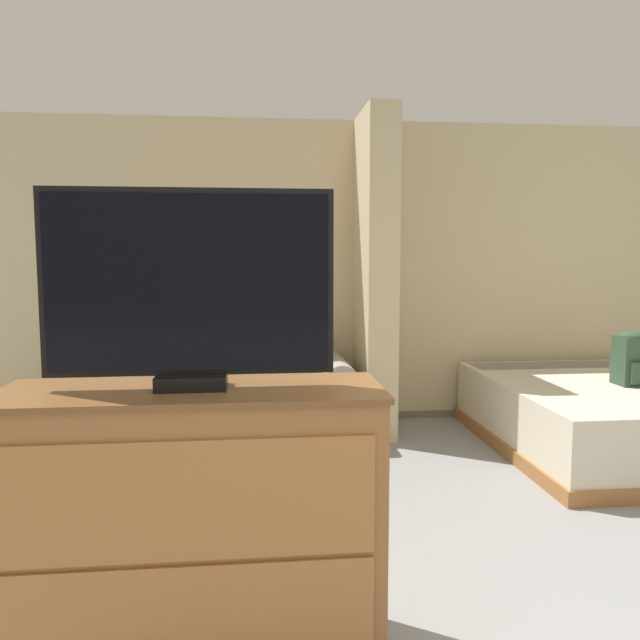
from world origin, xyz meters
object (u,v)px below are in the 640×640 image
object	(u,v)px
couch	(233,397)
tv_dresser	(195,527)
table_lamp	(90,335)
tv	(190,289)
backpack	(635,357)
coffee_table	(224,429)
bed	(607,415)

from	to	relation	value
couch	tv_dresser	world-z (taller)	tv_dresser
table_lamp	tv_dresser	xyz separation A→B (m)	(1.06, -2.85, -0.34)
tv	backpack	xyz separation A→B (m)	(2.98, 2.07, -0.62)
coffee_table	tv_dresser	xyz separation A→B (m)	(-0.02, -1.77, 0.15)
couch	tv	distance (m)	2.98
table_lamp	couch	bearing A→B (deg)	-2.53
coffee_table	tv_dresser	size ratio (longest dim) A/B	0.54
table_lamp	backpack	bearing A→B (deg)	-10.89
table_lamp	tv	xyz separation A→B (m)	(1.06, -2.85, 0.51)
bed	couch	bearing A→B (deg)	167.39
tv_dresser	tv	world-z (taller)	tv
coffee_table	backpack	size ratio (longest dim) A/B	1.78
backpack	tv	bearing A→B (deg)	-145.21
bed	backpack	distance (m)	0.49
couch	coffee_table	distance (m)	1.03
couch	coffee_table	xyz separation A→B (m)	(-0.02, -1.03, 0.02)
coffee_table	tv	world-z (taller)	tv
coffee_table	table_lamp	size ratio (longest dim) A/B	1.72
coffee_table	bed	xyz separation A→B (m)	(2.83, 0.41, -0.09)
coffee_table	bed	size ratio (longest dim) A/B	0.35
table_lamp	backpack	world-z (taller)	table_lamp
couch	tv_dresser	size ratio (longest dim) A/B	1.44
tv	backpack	distance (m)	3.68
tv_dresser	bed	size ratio (longest dim) A/B	0.65
bed	backpack	size ratio (longest dim) A/B	5.10
tv_dresser	backpack	size ratio (longest dim) A/B	3.31
tv_dresser	backpack	distance (m)	3.64
couch	tv_dresser	distance (m)	2.81
table_lamp	tv_dresser	world-z (taller)	tv_dresser
table_lamp	bed	xyz separation A→B (m)	(3.90, -0.68, -0.57)
bed	backpack	bearing A→B (deg)	-37.12
bed	table_lamp	bearing A→B (deg)	170.19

